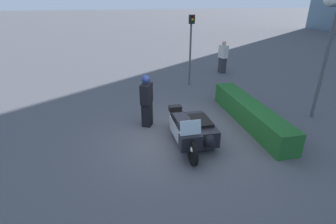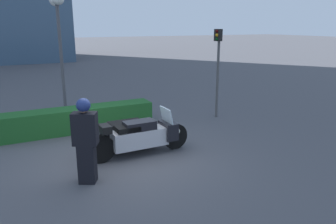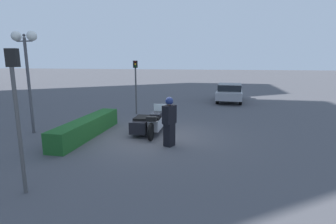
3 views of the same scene
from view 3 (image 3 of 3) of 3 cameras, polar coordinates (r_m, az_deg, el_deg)
ground_plane at (r=10.91m, az=-3.26°, el=-5.38°), size 160.00×160.00×0.00m
police_motorcycle at (r=11.35m, az=-4.09°, el=-2.24°), size 2.73×1.24×1.17m
officer_rider at (r=9.51m, az=0.29°, el=-1.85°), size 0.58×0.49×1.82m
hedge_bush_curbside at (r=11.37m, az=-17.18°, el=-3.23°), size 4.68×0.75×0.75m
twin_lamp_post at (r=12.49m, az=-28.59°, el=11.46°), size 0.40×1.13×4.28m
traffic_light_near at (r=15.21m, az=-7.05°, el=7.14°), size 0.23×0.29×3.09m
traffic_light_far at (r=6.79m, az=-30.11°, el=2.11°), size 0.23×0.27×3.36m
parked_car_background at (r=20.70m, az=13.23°, el=4.27°), size 4.67×2.07×1.33m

